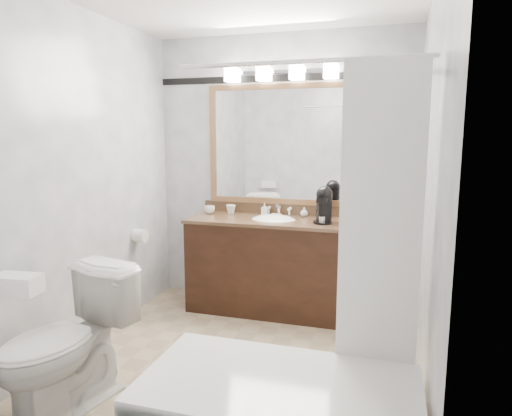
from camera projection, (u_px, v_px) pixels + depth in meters
The scene contains 15 objects.
room at pixel (236, 187), 3.03m from camera, with size 2.42×2.62×2.52m.
vanity at pixel (273, 263), 4.12m from camera, with size 1.53×0.58×0.97m.
mirror at pixel (281, 145), 4.20m from camera, with size 1.40×0.04×1.10m.
vanity_light_bar at pixel (280, 73), 4.05m from camera, with size 1.02×0.14×0.12m.
accent_stripe at pixel (282, 78), 4.12m from camera, with size 2.40×0.01×0.06m, color black.
bathtub at pixel (284, 412), 2.18m from camera, with size 1.30×0.75×1.96m.
tp_roll at pixel (140, 236), 4.07m from camera, with size 0.12×0.12×0.11m, color white.
toilet at pixel (65, 344), 2.61m from camera, with size 0.46×0.80×0.82m, color white.
tissue_box at pixel (17, 284), 2.25m from camera, with size 0.23×0.13×0.09m, color white.
coffee_maker at pixel (324, 204), 3.88m from camera, with size 0.16×0.20×0.31m.
cup_left at pixel (210, 210), 4.33m from camera, with size 0.10×0.10×0.08m, color white.
cup_right at pixel (231, 209), 4.32m from camera, with size 0.09×0.09×0.08m, color white.
soap_bottle_a at pixel (264, 209), 4.22m from camera, with size 0.05×0.05×0.12m, color white.
soap_bottle_b at pixel (304, 212), 4.16m from camera, with size 0.07×0.07×0.09m, color white.
soap_bar at pixel (276, 215), 4.17m from camera, with size 0.08×0.05×0.03m, color #EDE6C3.
Camera 1 is at (1.00, -2.85, 1.59)m, focal length 32.00 mm.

